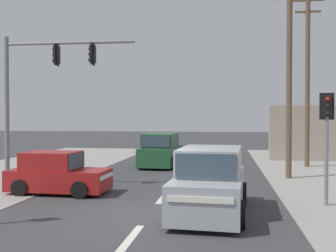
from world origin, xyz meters
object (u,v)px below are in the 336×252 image
object	(u,v)px
suv_oncoming_mid	(210,183)
hatchback_kerbside_parked	(57,174)
pedestal_signal_right_kerb	(327,129)
suv_receding_far	(161,151)
utility_pole_background_right	(307,76)
utility_pole_midground_right	(289,71)
traffic_signal_mast	(38,83)

from	to	relation	value
suv_oncoming_mid	hatchback_kerbside_parked	size ratio (longest dim) A/B	1.26
pedestal_signal_right_kerb	suv_receding_far	size ratio (longest dim) A/B	0.78
utility_pole_background_right	suv_oncoming_mid	world-z (taller)	utility_pole_background_right
suv_oncoming_mid	utility_pole_midground_right	bearing A→B (deg)	65.17
traffic_signal_mast	pedestal_signal_right_kerb	distance (m)	10.76
traffic_signal_mast	hatchback_kerbside_parked	world-z (taller)	traffic_signal_mast
utility_pole_midground_right	utility_pole_background_right	distance (m)	4.87
suv_oncoming_mid	suv_receding_far	size ratio (longest dim) A/B	1.01
utility_pole_background_right	suv_receding_far	world-z (taller)	utility_pole_background_right
utility_pole_midground_right	hatchback_kerbside_parked	distance (m)	11.08
utility_pole_midground_right	hatchback_kerbside_parked	bearing A→B (deg)	-151.38
pedestal_signal_right_kerb	hatchback_kerbside_parked	bearing A→B (deg)	175.30
utility_pole_midground_right	suv_oncoming_mid	world-z (taller)	utility_pole_midground_right
utility_pole_midground_right	traffic_signal_mast	bearing A→B (deg)	-158.74
traffic_signal_mast	pedestal_signal_right_kerb	xyz separation A→B (m)	(10.49, -1.70, -1.73)
utility_pole_midground_right	pedestal_signal_right_kerb	bearing A→B (deg)	-87.18
utility_pole_background_right	pedestal_signal_right_kerb	distance (m)	10.68
utility_pole_midground_right	hatchback_kerbside_parked	world-z (taller)	utility_pole_midground_right
utility_pole_midground_right	pedestal_signal_right_kerb	world-z (taller)	utility_pole_midground_right
hatchback_kerbside_parked	suv_receding_far	distance (m)	8.99
utility_pole_midground_right	suv_receding_far	size ratio (longest dim) A/B	2.04
pedestal_signal_right_kerb	suv_receding_far	xyz separation A→B (m)	(-6.84, 9.42, -1.53)
utility_pole_midground_right	pedestal_signal_right_kerb	size ratio (longest dim) A/B	2.63
pedestal_signal_right_kerb	suv_receding_far	world-z (taller)	pedestal_signal_right_kerb
traffic_signal_mast	suv_receding_far	xyz separation A→B (m)	(3.65, 7.72, -3.26)
suv_oncoming_mid	suv_receding_far	xyz separation A→B (m)	(-3.26, 10.88, 0.00)
hatchback_kerbside_parked	pedestal_signal_right_kerb	bearing A→B (deg)	-4.70
suv_oncoming_mid	hatchback_kerbside_parked	xyz separation A→B (m)	(-5.70, 2.23, -0.18)
pedestal_signal_right_kerb	suv_receding_far	bearing A→B (deg)	125.98
hatchback_kerbside_parked	suv_oncoming_mid	bearing A→B (deg)	-21.36
utility_pole_background_right	traffic_signal_mast	bearing A→B (deg)	-144.39
pedestal_signal_right_kerb	hatchback_kerbside_parked	world-z (taller)	pedestal_signal_right_kerb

